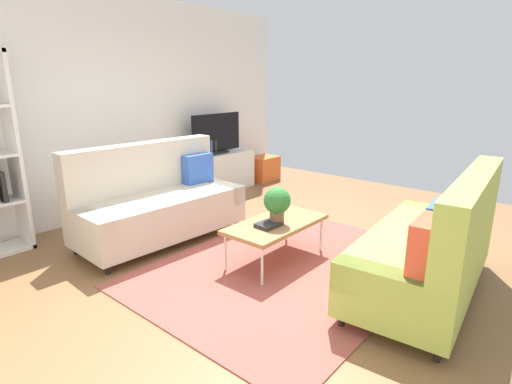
{
  "coord_description": "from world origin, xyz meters",
  "views": [
    {
      "loc": [
        -3.0,
        -2.25,
        1.81
      ],
      "look_at": [
        0.16,
        0.43,
        0.65
      ],
      "focal_mm": 28.45,
      "sensor_mm": 36.0,
      "label": 1
    }
  ],
  "objects_px": {
    "tv": "(217,134)",
    "vase_1": "(195,152)",
    "tv_console": "(217,173)",
    "vase_0": "(186,152)",
    "bottle_2": "(215,147)",
    "coffee_table": "(276,225)",
    "storage_trunk": "(264,168)",
    "bottle_0": "(207,149)",
    "bottle_1": "(211,147)",
    "couch_beige": "(158,202)",
    "potted_plant": "(277,203)",
    "table_book_0": "(268,225)",
    "couch_green": "(432,248)"
  },
  "relations": [
    {
      "from": "coffee_table",
      "to": "bottle_1",
      "type": "bearing_deg",
      "value": 60.0
    },
    {
      "from": "coffee_table",
      "to": "vase_0",
      "type": "distance_m",
      "value": 2.62
    },
    {
      "from": "bottle_0",
      "to": "bottle_2",
      "type": "height_order",
      "value": "bottle_2"
    },
    {
      "from": "coffee_table",
      "to": "bottle_0",
      "type": "height_order",
      "value": "bottle_0"
    },
    {
      "from": "bottle_1",
      "to": "vase_0",
      "type": "bearing_deg",
      "value": 168.38
    },
    {
      "from": "bottle_1",
      "to": "couch_green",
      "type": "bearing_deg",
      "value": -105.77
    },
    {
      "from": "bottle_0",
      "to": "table_book_0",
      "type": "bearing_deg",
      "value": -120.67
    },
    {
      "from": "tv_console",
      "to": "vase_1",
      "type": "relative_size",
      "value": 9.8
    },
    {
      "from": "bottle_0",
      "to": "bottle_1",
      "type": "relative_size",
      "value": 0.89
    },
    {
      "from": "tv",
      "to": "couch_green",
      "type": "bearing_deg",
      "value": -107.67
    },
    {
      "from": "couch_beige",
      "to": "table_book_0",
      "type": "bearing_deg",
      "value": 101.99
    },
    {
      "from": "coffee_table",
      "to": "bottle_0",
      "type": "relative_size",
      "value": 5.24
    },
    {
      "from": "coffee_table",
      "to": "tv_console",
      "type": "height_order",
      "value": "tv_console"
    },
    {
      "from": "vase_1",
      "to": "bottle_0",
      "type": "bearing_deg",
      "value": -27.62
    },
    {
      "from": "table_book_0",
      "to": "bottle_0",
      "type": "relative_size",
      "value": 1.14
    },
    {
      "from": "tv",
      "to": "potted_plant",
      "type": "distance_m",
      "value": 2.85
    },
    {
      "from": "bottle_2",
      "to": "couch_beige",
      "type": "bearing_deg",
      "value": -153.22
    },
    {
      "from": "tv_console",
      "to": "couch_beige",
      "type": "bearing_deg",
      "value": -152.88
    },
    {
      "from": "table_book_0",
      "to": "bottle_1",
      "type": "distance_m",
      "value": 2.81
    },
    {
      "from": "bottle_1",
      "to": "bottle_2",
      "type": "distance_m",
      "value": 0.09
    },
    {
      "from": "couch_green",
      "to": "table_book_0",
      "type": "xyz_separation_m",
      "value": [
        -0.43,
        1.4,
        -0.01
      ]
    },
    {
      "from": "tv",
      "to": "vase_1",
      "type": "bearing_deg",
      "value": 170.37
    },
    {
      "from": "tv",
      "to": "couch_beige",
      "type": "bearing_deg",
      "value": -153.37
    },
    {
      "from": "bottle_0",
      "to": "bottle_2",
      "type": "relative_size",
      "value": 0.91
    },
    {
      "from": "tv_console",
      "to": "coffee_table",
      "type": "bearing_deg",
      "value": -122.11
    },
    {
      "from": "vase_0",
      "to": "bottle_2",
      "type": "distance_m",
      "value": 0.54
    },
    {
      "from": "couch_green",
      "to": "tv_console",
      "type": "bearing_deg",
      "value": 67.46
    },
    {
      "from": "couch_beige",
      "to": "bottle_1",
      "type": "distance_m",
      "value": 1.99
    },
    {
      "from": "storage_trunk",
      "to": "tv_console",
      "type": "bearing_deg",
      "value": 174.81
    },
    {
      "from": "storage_trunk",
      "to": "vase_1",
      "type": "xyz_separation_m",
      "value": [
        -1.51,
        0.15,
        0.49
      ]
    },
    {
      "from": "tv_console",
      "to": "tv",
      "type": "distance_m",
      "value": 0.63
    },
    {
      "from": "tv_console",
      "to": "tv",
      "type": "height_order",
      "value": "tv"
    },
    {
      "from": "table_book_0",
      "to": "bottle_2",
      "type": "xyz_separation_m",
      "value": [
        1.59,
        2.36,
        0.32
      ]
    },
    {
      "from": "potted_plant",
      "to": "bottle_2",
      "type": "height_order",
      "value": "bottle_2"
    },
    {
      "from": "vase_1",
      "to": "couch_beige",
      "type": "bearing_deg",
      "value": -145.37
    },
    {
      "from": "coffee_table",
      "to": "potted_plant",
      "type": "bearing_deg",
      "value": -133.16
    },
    {
      "from": "storage_trunk",
      "to": "bottle_1",
      "type": "height_order",
      "value": "bottle_1"
    },
    {
      "from": "tv",
      "to": "vase_1",
      "type": "relative_size",
      "value": 7.0
    },
    {
      "from": "potted_plant",
      "to": "tv",
      "type": "bearing_deg",
      "value": 57.51
    },
    {
      "from": "storage_trunk",
      "to": "bottle_0",
      "type": "distance_m",
      "value": 1.44
    },
    {
      "from": "coffee_table",
      "to": "bottle_2",
      "type": "height_order",
      "value": "bottle_2"
    },
    {
      "from": "table_book_0",
      "to": "vase_1",
      "type": "distance_m",
      "value": 2.75
    },
    {
      "from": "potted_plant",
      "to": "bottle_1",
      "type": "bearing_deg",
      "value": 59.79
    },
    {
      "from": "couch_beige",
      "to": "bottle_2",
      "type": "height_order",
      "value": "couch_beige"
    },
    {
      "from": "storage_trunk",
      "to": "potted_plant",
      "type": "height_order",
      "value": "potted_plant"
    },
    {
      "from": "couch_beige",
      "to": "storage_trunk",
      "type": "relative_size",
      "value": 3.72
    },
    {
      "from": "coffee_table",
      "to": "table_book_0",
      "type": "bearing_deg",
      "value": -172.87
    },
    {
      "from": "bottle_0",
      "to": "couch_green",
      "type": "bearing_deg",
      "value": -104.37
    },
    {
      "from": "couch_beige",
      "to": "bottle_2",
      "type": "bearing_deg",
      "value": -150.62
    },
    {
      "from": "couch_beige",
      "to": "tv_console",
      "type": "distance_m",
      "value": 2.11
    }
  ]
}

